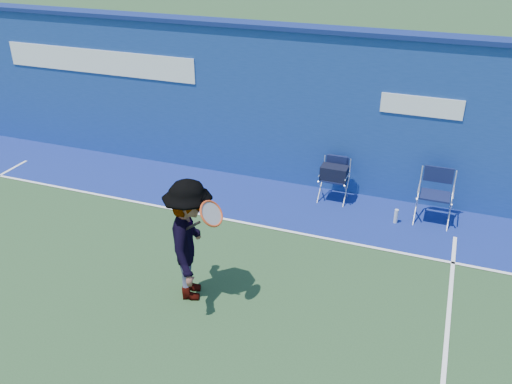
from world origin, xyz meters
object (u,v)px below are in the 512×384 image
(directors_chair_left, at_px, (334,183))
(directors_chair_right, at_px, (433,206))
(water_bottle, at_px, (396,216))
(tennis_player, at_px, (190,241))

(directors_chair_left, height_order, directors_chair_right, directors_chair_right)
(water_bottle, height_order, tennis_player, tennis_player)
(directors_chair_left, height_order, water_bottle, directors_chair_left)
(directors_chair_left, bearing_deg, tennis_player, -109.31)
(directors_chair_left, distance_m, water_bottle, 1.34)
(directors_chair_right, relative_size, water_bottle, 3.56)
(directors_chair_left, xyz_separation_m, directors_chair_right, (1.82, -0.16, -0.06))
(directors_chair_left, distance_m, directors_chair_right, 1.83)
(directors_chair_right, relative_size, tennis_player, 0.53)
(directors_chair_right, height_order, water_bottle, directors_chair_right)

